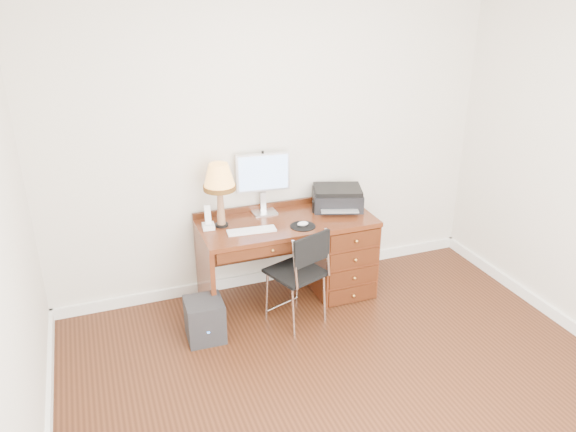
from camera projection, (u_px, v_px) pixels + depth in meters
name	position (u px, v px, depth m)	size (l,w,h in m)	color
ground	(357.00, 396.00, 3.88)	(4.00, 4.00, 0.00)	black
room_shell	(321.00, 339.00, 4.40)	(4.00, 4.00, 4.00)	silver
desk	(320.00, 250.00, 5.02)	(1.50, 0.67, 0.75)	#562412
monitor	(263.00, 176.00, 4.81)	(0.47, 0.17, 0.54)	silver
keyboard	(252.00, 231.00, 4.57)	(0.40, 0.11, 0.02)	white
mouse_pad	(303.00, 225.00, 4.66)	(0.21, 0.21, 0.04)	black
printer	(337.00, 198.00, 5.01)	(0.51, 0.45, 0.19)	black
leg_lamp	(219.00, 181.00, 4.52)	(0.27, 0.27, 0.54)	black
phone	(208.00, 222.00, 4.61)	(0.10, 0.10, 0.21)	white
pen_cup	(317.00, 207.00, 4.93)	(0.08, 0.08, 0.10)	black
chair	(299.00, 268.00, 4.49)	(0.51, 0.52, 0.85)	black
equipment_box	(205.00, 320.00, 4.44)	(0.29, 0.29, 0.34)	black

